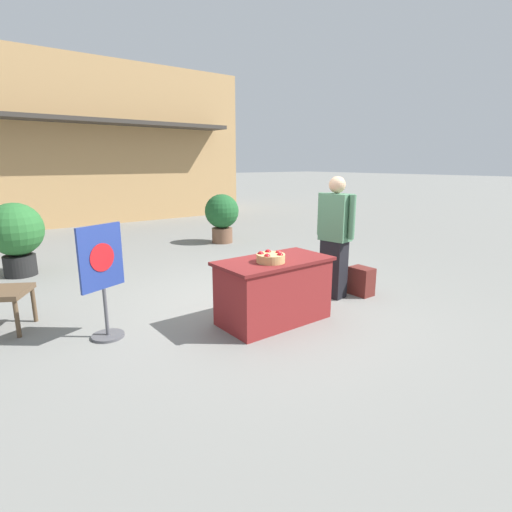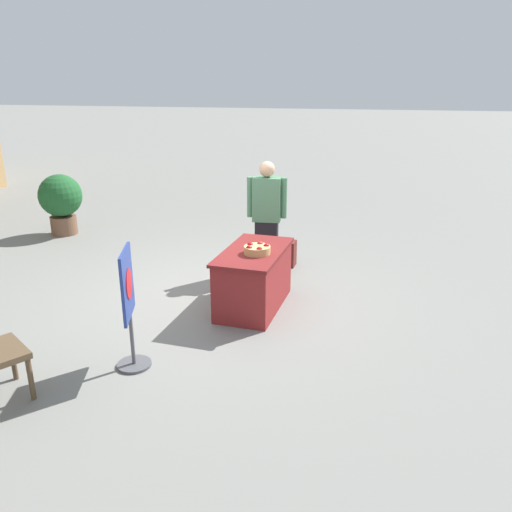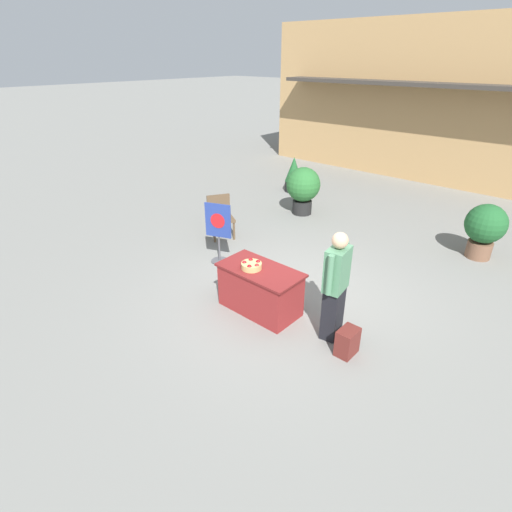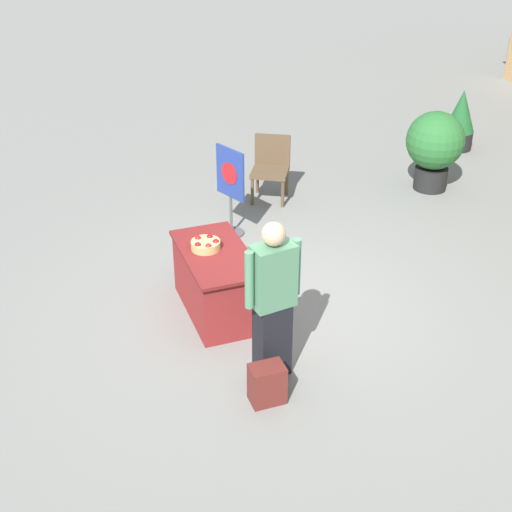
{
  "view_description": "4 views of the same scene",
  "coord_description": "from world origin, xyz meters",
  "px_view_note": "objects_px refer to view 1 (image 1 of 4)",
  "views": [
    {
      "loc": [
        -3.23,
        -4.22,
        1.94
      ],
      "look_at": [
        -0.4,
        -0.5,
        0.84
      ],
      "focal_mm": 28.0,
      "sensor_mm": 36.0,
      "label": 1
    },
    {
      "loc": [
        -6.07,
        -2.42,
        2.81
      ],
      "look_at": [
        -0.42,
        -0.71,
        0.79
      ],
      "focal_mm": 35.0,
      "sensor_mm": 36.0,
      "label": 2
    },
    {
      "loc": [
        3.55,
        -4.94,
        3.93
      ],
      "look_at": [
        -0.32,
        -0.59,
        0.98
      ],
      "focal_mm": 28.0,
      "sensor_mm": 36.0,
      "label": 3
    },
    {
      "loc": [
        6.57,
        -2.59,
        4.75
      ],
      "look_at": [
        -0.27,
        -0.11,
        0.61
      ],
      "focal_mm": 50.0,
      "sensor_mm": 36.0,
      "label": 4
    }
  ],
  "objects_px": {
    "backpack": "(361,281)",
    "potted_plant_far_left": "(16,234)",
    "potted_plant_near_right": "(222,215)",
    "person_visitor": "(335,237)",
    "apple_basket": "(271,257)",
    "display_table": "(274,290)",
    "poster_board": "(103,278)"
  },
  "relations": [
    {
      "from": "poster_board",
      "to": "potted_plant_far_left",
      "type": "height_order",
      "value": "poster_board"
    },
    {
      "from": "poster_board",
      "to": "display_table",
      "type": "bearing_deg",
      "value": 45.07
    },
    {
      "from": "apple_basket",
      "to": "potted_plant_near_right",
      "type": "relative_size",
      "value": 0.28
    },
    {
      "from": "apple_basket",
      "to": "potted_plant_far_left",
      "type": "xyz_separation_m",
      "value": [
        -2.09,
        4.36,
        -0.1
      ]
    },
    {
      "from": "apple_basket",
      "to": "person_visitor",
      "type": "relative_size",
      "value": 0.19
    },
    {
      "from": "person_visitor",
      "to": "poster_board",
      "type": "relative_size",
      "value": 1.36
    },
    {
      "from": "display_table",
      "to": "poster_board",
      "type": "distance_m",
      "value": 1.99
    },
    {
      "from": "person_visitor",
      "to": "poster_board",
      "type": "height_order",
      "value": "person_visitor"
    },
    {
      "from": "poster_board",
      "to": "potted_plant_near_right",
      "type": "relative_size",
      "value": 1.08
    },
    {
      "from": "potted_plant_near_right",
      "to": "potted_plant_far_left",
      "type": "bearing_deg",
      "value": -175.38
    },
    {
      "from": "backpack",
      "to": "potted_plant_far_left",
      "type": "xyz_separation_m",
      "value": [
        -3.91,
        4.3,
        0.54
      ]
    },
    {
      "from": "person_visitor",
      "to": "potted_plant_far_left",
      "type": "xyz_separation_m",
      "value": [
        -3.51,
        4.09,
        -0.15
      ]
    },
    {
      "from": "potted_plant_far_left",
      "to": "display_table",
      "type": "bearing_deg",
      "value": -62.69
    },
    {
      "from": "backpack",
      "to": "potted_plant_far_left",
      "type": "distance_m",
      "value": 5.83
    },
    {
      "from": "backpack",
      "to": "potted_plant_far_left",
      "type": "bearing_deg",
      "value": 132.28
    },
    {
      "from": "person_visitor",
      "to": "poster_board",
      "type": "distance_m",
      "value": 3.16
    },
    {
      "from": "potted_plant_near_right",
      "to": "display_table",
      "type": "bearing_deg",
      "value": -115.45
    },
    {
      "from": "display_table",
      "to": "potted_plant_far_left",
      "type": "bearing_deg",
      "value": 117.31
    },
    {
      "from": "display_table",
      "to": "apple_basket",
      "type": "relative_size",
      "value": 4.18
    },
    {
      "from": "potted_plant_near_right",
      "to": "person_visitor",
      "type": "bearing_deg",
      "value": -101.59
    },
    {
      "from": "person_visitor",
      "to": "apple_basket",
      "type": "bearing_deg",
      "value": 2.52
    },
    {
      "from": "potted_plant_near_right",
      "to": "poster_board",
      "type": "bearing_deg",
      "value": -136.06
    },
    {
      "from": "person_visitor",
      "to": "potted_plant_near_right",
      "type": "relative_size",
      "value": 1.47
    },
    {
      "from": "poster_board",
      "to": "potted_plant_near_right",
      "type": "xyz_separation_m",
      "value": [
        4.02,
        3.87,
        -0.0
      ]
    },
    {
      "from": "backpack",
      "to": "potted_plant_far_left",
      "type": "height_order",
      "value": "potted_plant_far_left"
    },
    {
      "from": "display_table",
      "to": "potted_plant_near_right",
      "type": "relative_size",
      "value": 1.18
    },
    {
      "from": "person_visitor",
      "to": "backpack",
      "type": "xyz_separation_m",
      "value": [
        0.4,
        -0.2,
        -0.69
      ]
    },
    {
      "from": "person_visitor",
      "to": "poster_board",
      "type": "bearing_deg",
      "value": -18.91
    },
    {
      "from": "apple_basket",
      "to": "potted_plant_near_right",
      "type": "bearing_deg",
      "value": 63.76
    },
    {
      "from": "apple_basket",
      "to": "person_visitor",
      "type": "height_order",
      "value": "person_visitor"
    },
    {
      "from": "display_table",
      "to": "person_visitor",
      "type": "relative_size",
      "value": 0.81
    },
    {
      "from": "display_table",
      "to": "person_visitor",
      "type": "height_order",
      "value": "person_visitor"
    }
  ]
}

